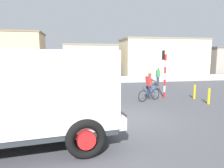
# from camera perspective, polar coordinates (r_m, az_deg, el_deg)

# --- Properties ---
(ground_plane) EXTENTS (120.00, 120.00, 0.00)m
(ground_plane) POSITION_cam_1_polar(r_m,az_deg,el_deg) (9.00, 4.46, -9.79)
(ground_plane) COLOR #4C4C51
(sidewalk_far) EXTENTS (80.00, 5.00, 0.16)m
(sidewalk_far) POSITION_cam_1_polar(r_m,az_deg,el_deg) (22.34, -4.82, 1.22)
(sidewalk_far) COLOR #ADADA8
(sidewalk_far) RESTS_ON ground
(truck_foreground) EXTENTS (5.67, 3.28, 2.90)m
(truck_foreground) POSITION_cam_1_polar(r_m,az_deg,el_deg) (6.54, -23.30, -2.23)
(truck_foreground) COLOR white
(truck_foreground) RESTS_ON ground
(cyclist) EXTENTS (1.61, 0.78, 1.72)m
(cyclist) POSITION_cam_1_polar(r_m,az_deg,el_deg) (12.54, 10.38, -0.72)
(cyclist) COLOR black
(cyclist) RESTS_ON ground
(traffic_light_pole) EXTENTS (0.24, 0.43, 3.20)m
(traffic_light_pole) POSITION_cam_1_polar(r_m,az_deg,el_deg) (13.47, 14.52, 4.91)
(traffic_light_pole) COLOR red
(traffic_light_pole) RESTS_ON ground
(car_red_near) EXTENTS (4.25, 2.43, 1.60)m
(car_red_near) POSITION_cam_1_polar(r_m,az_deg,el_deg) (16.45, -24.47, 0.60)
(car_red_near) COLOR gold
(car_red_near) RESTS_ON ground
(pedestrian_near_kerb) EXTENTS (0.34, 0.22, 1.62)m
(pedestrian_near_kerb) POSITION_cam_1_polar(r_m,az_deg,el_deg) (18.58, 12.72, 2.02)
(pedestrian_near_kerb) COLOR #2D334C
(pedestrian_near_kerb) RESTS_ON ground
(bollard_near) EXTENTS (0.14, 0.14, 0.90)m
(bollard_near) POSITION_cam_1_polar(r_m,az_deg,el_deg) (12.79, 25.44, -3.09)
(bollard_near) COLOR gold
(bollard_near) RESTS_ON ground
(bollard_far) EXTENTS (0.14, 0.14, 0.90)m
(bollard_far) POSITION_cam_1_polar(r_m,az_deg,el_deg) (13.92, 22.07, -2.03)
(bollard_far) COLOR gold
(bollard_far) RESTS_ON ground
(building_mid_block) EXTENTS (7.24, 7.24, 4.19)m
(building_mid_block) POSITION_cam_1_polar(r_m,az_deg,el_deg) (30.06, -6.32, 6.83)
(building_mid_block) COLOR beige
(building_mid_block) RESTS_ON ground
(building_corner_right) EXTENTS (12.18, 5.53, 5.07)m
(building_corner_right) POSITION_cam_1_polar(r_m,az_deg,el_deg) (31.15, 13.97, 7.51)
(building_corner_right) COLOR beige
(building_corner_right) RESTS_ON ground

